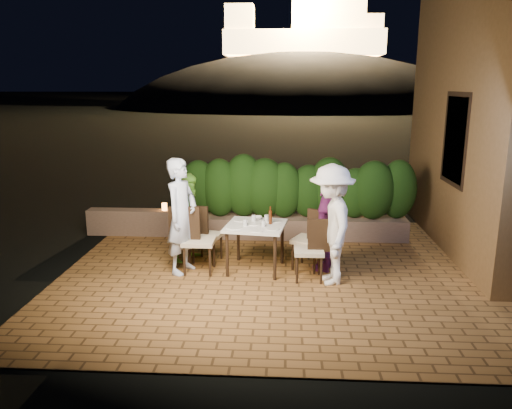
# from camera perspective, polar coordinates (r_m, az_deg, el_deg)

# --- Properties ---
(ground) EXTENTS (400.00, 400.00, 0.00)m
(ground) POSITION_cam_1_polar(r_m,az_deg,el_deg) (7.59, 3.41, -9.01)
(ground) COLOR black
(ground) RESTS_ON ground
(terrace_floor) EXTENTS (7.00, 6.00, 0.15)m
(terrace_floor) POSITION_cam_1_polar(r_m,az_deg,el_deg) (8.08, 3.41, -8.01)
(terrace_floor) COLOR olive
(terrace_floor) RESTS_ON ground
(building_wall) EXTENTS (1.60, 5.00, 5.00)m
(building_wall) POSITION_cam_1_polar(r_m,az_deg,el_deg) (9.72, 25.74, 9.94)
(building_wall) COLOR brown
(building_wall) RESTS_ON ground
(window_pane) EXTENTS (0.08, 1.00, 1.40)m
(window_pane) POSITION_cam_1_polar(r_m,az_deg,el_deg) (9.02, 21.97, 6.92)
(window_pane) COLOR black
(window_pane) RESTS_ON building_wall
(window_frame) EXTENTS (0.06, 1.15, 1.55)m
(window_frame) POSITION_cam_1_polar(r_m,az_deg,el_deg) (9.02, 21.91, 6.92)
(window_frame) COLOR black
(window_frame) RESTS_ON building_wall
(planter) EXTENTS (4.20, 0.55, 0.40)m
(planter) POSITION_cam_1_polar(r_m,az_deg,el_deg) (9.70, 4.63, -2.60)
(planter) COLOR #765D4B
(planter) RESTS_ON ground
(hedge) EXTENTS (4.00, 0.70, 1.10)m
(hedge) POSITION_cam_1_polar(r_m,az_deg,el_deg) (9.52, 4.72, 1.74)
(hedge) COLOR #17370E
(hedge) RESTS_ON planter
(parapet) EXTENTS (2.20, 0.30, 0.50)m
(parapet) POSITION_cam_1_polar(r_m,az_deg,el_deg) (10.07, -12.70, -1.98)
(parapet) COLOR #765D4B
(parapet) RESTS_ON ground
(hill) EXTENTS (52.00, 40.00, 22.00)m
(hill) POSITION_cam_1_polar(r_m,az_deg,el_deg) (67.40, 5.18, 7.64)
(hill) COLOR black
(hill) RESTS_ON ground
(fortress) EXTENTS (26.00, 8.00, 8.00)m
(fortress) POSITION_cam_1_polar(r_m,az_deg,el_deg) (67.47, 5.45, 19.98)
(fortress) COLOR #FFCC7A
(fortress) RESTS_ON hill
(dining_table) EXTENTS (1.01, 1.01, 0.75)m
(dining_table) POSITION_cam_1_polar(r_m,az_deg,el_deg) (7.94, -0.04, -4.91)
(dining_table) COLOR white
(dining_table) RESTS_ON ground
(plate_nw) EXTENTS (0.25, 0.25, 0.01)m
(plate_nw) POSITION_cam_1_polar(r_m,az_deg,el_deg) (7.65, -2.46, -2.65)
(plate_nw) COLOR white
(plate_nw) RESTS_ON dining_table
(plate_sw) EXTENTS (0.23, 0.23, 0.01)m
(plate_sw) POSITION_cam_1_polar(r_m,az_deg,el_deg) (8.07, -1.73, -1.78)
(plate_sw) COLOR white
(plate_sw) RESTS_ON dining_table
(plate_ne) EXTENTS (0.21, 0.21, 0.01)m
(plate_ne) POSITION_cam_1_polar(r_m,az_deg,el_deg) (7.59, 1.90, -2.80)
(plate_ne) COLOR white
(plate_ne) RESTS_ON dining_table
(plate_se) EXTENTS (0.21, 0.21, 0.01)m
(plate_se) POSITION_cam_1_polar(r_m,az_deg,el_deg) (8.01, 2.20, -1.90)
(plate_se) COLOR white
(plate_se) RESTS_ON dining_table
(plate_centre) EXTENTS (0.24, 0.24, 0.01)m
(plate_centre) POSITION_cam_1_polar(r_m,az_deg,el_deg) (7.86, -0.26, -2.20)
(plate_centre) COLOR white
(plate_centre) RESTS_ON dining_table
(plate_front) EXTENTS (0.20, 0.20, 0.01)m
(plate_front) POSITION_cam_1_polar(r_m,az_deg,el_deg) (7.50, 0.07, -2.99)
(plate_front) COLOR white
(plate_front) RESTS_ON dining_table
(glass_nw) EXTENTS (0.06, 0.06, 0.11)m
(glass_nw) POSITION_cam_1_polar(r_m,az_deg,el_deg) (7.73, -1.26, -2.10)
(glass_nw) COLOR silver
(glass_nw) RESTS_ON dining_table
(glass_sw) EXTENTS (0.06, 0.06, 0.11)m
(glass_sw) POSITION_cam_1_polar(r_m,az_deg,el_deg) (7.96, -0.28, -1.62)
(glass_sw) COLOR silver
(glass_sw) RESTS_ON dining_table
(glass_ne) EXTENTS (0.06, 0.06, 0.10)m
(glass_ne) POSITION_cam_1_polar(r_m,az_deg,el_deg) (7.70, 0.87, -2.19)
(glass_ne) COLOR silver
(glass_ne) RESTS_ON dining_table
(glass_se) EXTENTS (0.07, 0.07, 0.12)m
(glass_se) POSITION_cam_1_polar(r_m,az_deg,el_deg) (7.96, 1.20, -1.61)
(glass_se) COLOR silver
(glass_se) RESTS_ON dining_table
(beer_bottle) EXTENTS (0.05, 0.05, 0.28)m
(beer_bottle) POSITION_cam_1_polar(r_m,az_deg,el_deg) (7.83, 1.66, -1.23)
(beer_bottle) COLOR #431D0B
(beer_bottle) RESTS_ON dining_table
(bowl) EXTENTS (0.19, 0.19, 0.04)m
(bowl) POSITION_cam_1_polar(r_m,az_deg,el_deg) (8.14, 0.08, -1.53)
(bowl) COLOR white
(bowl) RESTS_ON dining_table
(chair_left_front) EXTENTS (0.49, 0.49, 1.05)m
(chair_left_front) POSITION_cam_1_polar(r_m,az_deg,el_deg) (7.87, -6.54, -4.01)
(chair_left_front) COLOR black
(chair_left_front) RESTS_ON ground
(chair_left_back) EXTENTS (0.53, 0.53, 0.94)m
(chair_left_back) POSITION_cam_1_polar(r_m,az_deg,el_deg) (8.32, -5.61, -3.40)
(chair_left_back) COLOR black
(chair_left_back) RESTS_ON ground
(chair_right_front) EXTENTS (0.45, 0.45, 0.95)m
(chair_right_front) POSITION_cam_1_polar(r_m,az_deg,el_deg) (7.57, 6.06, -5.13)
(chair_right_front) COLOR black
(chair_right_front) RESTS_ON ground
(chair_right_back) EXTENTS (0.61, 0.61, 0.99)m
(chair_right_back) POSITION_cam_1_polar(r_m,az_deg,el_deg) (8.01, 6.03, -3.91)
(chair_right_back) COLOR black
(chair_right_back) RESTS_ON ground
(diner_blue) EXTENTS (0.63, 0.77, 1.81)m
(diner_blue) POSITION_cam_1_polar(r_m,az_deg,el_deg) (7.81, -8.50, -1.32)
(diner_blue) COLOR #C4D6FD
(diner_blue) RESTS_ON ground
(diner_green) EXTENTS (0.85, 0.90, 1.48)m
(diner_green) POSITION_cam_1_polar(r_m,az_deg,el_deg) (8.38, -7.51, -1.43)
(diner_green) COLOR #78CF40
(diner_green) RESTS_ON ground
(diner_white) EXTENTS (0.78, 1.21, 1.79)m
(diner_white) POSITION_cam_1_polar(r_m,az_deg,el_deg) (7.38, 8.61, -2.30)
(diner_white) COLOR white
(diner_white) RESTS_ON ground
(diner_purple) EXTENTS (0.73, 1.00, 1.58)m
(diner_purple) POSITION_cam_1_polar(r_m,az_deg,el_deg) (7.93, 8.23, -1.96)
(diner_purple) COLOR #76276E
(diner_purple) RESTS_ON ground
(parapet_lamp) EXTENTS (0.10, 0.10, 0.14)m
(parapet_lamp) POSITION_cam_1_polar(r_m,az_deg,el_deg) (9.88, -10.42, -0.25)
(parapet_lamp) COLOR orange
(parapet_lamp) RESTS_ON parapet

